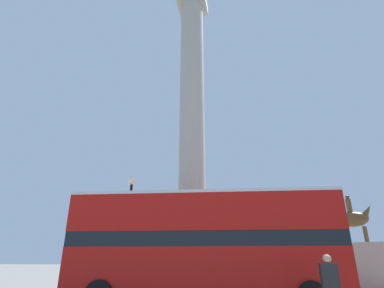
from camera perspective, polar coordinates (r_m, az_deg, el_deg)
The scene contains 5 objects.
monument_column at distance 19.52m, azimuth -0.00°, elevation -4.44°, with size 5.77×5.77×22.96m.
bus_a at distance 12.61m, azimuth 2.25°, elevation -18.12°, with size 10.62×3.51×4.19m.
equestrian_statue at distance 23.82m, azimuth 29.24°, elevation -18.64°, with size 4.12×3.66×5.94m.
street_lamp at distance 16.34m, azimuth -11.90°, elevation -13.76°, with size 0.48×0.48×5.92m.
pedestrian_near_lamp at distance 9.94m, azimuth 24.92°, elevation -23.01°, with size 0.49×0.25×1.79m.
Camera 1 is at (3.48, -18.36, 1.64)m, focal length 28.00 mm.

